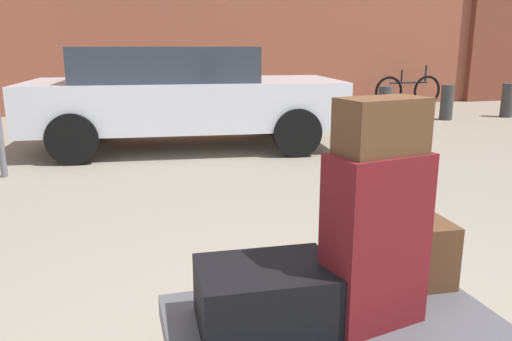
{
  "coord_description": "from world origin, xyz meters",
  "views": [
    {
      "loc": [
        -0.83,
        -1.75,
        1.45
      ],
      "look_at": [
        0.0,
        1.2,
        0.69
      ],
      "focal_mm": 35.73,
      "sensor_mm": 36.0,
      "label": 1
    }
  ],
  "objects_px": {
    "duffel_bag_brown_rear_right": "(389,254)",
    "bollard_kerb_near": "(316,107)",
    "duffel_bag_brown_topmost_pile": "(382,126)",
    "bollard_kerb_far": "(447,102)",
    "parked_car": "(181,94)",
    "bollard_kerb_mid": "(385,105)",
    "suitcase_black_rear_left": "(266,296)",
    "bollard_corner": "(508,100)",
    "suitcase_maroon_front_left": "(375,240)",
    "luggage_cart": "(333,333)",
    "bicycle_leaning": "(408,91)"
  },
  "relations": [
    {
      "from": "duffel_bag_brown_rear_right",
      "to": "bollard_kerb_near",
      "type": "xyz_separation_m",
      "value": [
        2.34,
        6.64,
        -0.15
      ]
    },
    {
      "from": "duffel_bag_brown_rear_right",
      "to": "duffel_bag_brown_topmost_pile",
      "type": "bearing_deg",
      "value": -126.72
    },
    {
      "from": "bollard_kerb_far",
      "to": "parked_car",
      "type": "bearing_deg",
      "value": -165.76
    },
    {
      "from": "bollard_kerb_near",
      "to": "bollard_kerb_mid",
      "type": "bearing_deg",
      "value": 0.0
    },
    {
      "from": "suitcase_black_rear_left",
      "to": "bollard_corner",
      "type": "xyz_separation_m",
      "value": [
        7.19,
        6.84,
        -0.13
      ]
    },
    {
      "from": "bollard_corner",
      "to": "bollard_kerb_mid",
      "type": "bearing_deg",
      "value": 180.0
    },
    {
      "from": "suitcase_maroon_front_left",
      "to": "bollard_kerb_far",
      "type": "relative_size",
      "value": 1.04
    },
    {
      "from": "suitcase_maroon_front_left",
      "to": "suitcase_black_rear_left",
      "type": "height_order",
      "value": "suitcase_maroon_front_left"
    },
    {
      "from": "duffel_bag_brown_topmost_pile",
      "to": "bollard_kerb_mid",
      "type": "xyz_separation_m",
      "value": [
        3.97,
        6.92,
        -0.81
      ]
    },
    {
      "from": "suitcase_black_rear_left",
      "to": "duffel_bag_brown_rear_right",
      "type": "relative_size",
      "value": 0.95
    },
    {
      "from": "duffel_bag_brown_rear_right",
      "to": "bollard_kerb_far",
      "type": "distance_m",
      "value": 8.37
    },
    {
      "from": "parked_car",
      "to": "bollard_kerb_far",
      "type": "distance_m",
      "value": 5.56
    },
    {
      "from": "bollard_corner",
      "to": "bollard_kerb_far",
      "type": "bearing_deg",
      "value": 180.0
    },
    {
      "from": "bollard_kerb_near",
      "to": "bollard_corner",
      "type": "distance_m",
      "value": 4.18
    },
    {
      "from": "bollard_kerb_mid",
      "to": "bollard_corner",
      "type": "relative_size",
      "value": 1.0
    },
    {
      "from": "luggage_cart",
      "to": "suitcase_black_rear_left",
      "type": "distance_m",
      "value": 0.35
    },
    {
      "from": "luggage_cart",
      "to": "bollard_corner",
      "type": "xyz_separation_m",
      "value": [
        6.9,
        6.87,
        0.07
      ]
    },
    {
      "from": "suitcase_maroon_front_left",
      "to": "duffel_bag_brown_rear_right",
      "type": "relative_size",
      "value": 1.23
    },
    {
      "from": "bicycle_leaning",
      "to": "bollard_kerb_mid",
      "type": "height_order",
      "value": "bicycle_leaning"
    },
    {
      "from": "suitcase_maroon_front_left",
      "to": "bollard_kerb_far",
      "type": "height_order",
      "value": "suitcase_maroon_front_left"
    },
    {
      "from": "bollard_kerb_far",
      "to": "bollard_kerb_near",
      "type": "bearing_deg",
      "value": 180.0
    },
    {
      "from": "bollard_kerb_near",
      "to": "bollard_kerb_far",
      "type": "xyz_separation_m",
      "value": [
        2.75,
        0.0,
        0.0
      ]
    },
    {
      "from": "suitcase_black_rear_left",
      "to": "parked_car",
      "type": "xyz_separation_m",
      "value": [
        0.39,
        5.48,
        0.29
      ]
    },
    {
      "from": "duffel_bag_brown_topmost_pile",
      "to": "bollard_kerb_far",
      "type": "height_order",
      "value": "duffel_bag_brown_topmost_pile"
    },
    {
      "from": "duffel_bag_brown_rear_right",
      "to": "bollard_kerb_near",
      "type": "bearing_deg",
      "value": 74.04
    },
    {
      "from": "suitcase_black_rear_left",
      "to": "bollard_kerb_near",
      "type": "height_order",
      "value": "bollard_kerb_near"
    },
    {
      "from": "parked_car",
      "to": "duffel_bag_brown_topmost_pile",
      "type": "bearing_deg",
      "value": -89.59
    },
    {
      "from": "suitcase_black_rear_left",
      "to": "bicycle_leaning",
      "type": "bearing_deg",
      "value": 58.18
    },
    {
      "from": "duffel_bag_brown_topmost_pile",
      "to": "suitcase_maroon_front_left",
      "type": "bearing_deg",
      "value": 0.0
    },
    {
      "from": "suitcase_maroon_front_left",
      "to": "duffel_bag_brown_topmost_pile",
      "type": "distance_m",
      "value": 0.46
    },
    {
      "from": "duffel_bag_brown_topmost_pile",
      "to": "bollard_kerb_mid",
      "type": "bearing_deg",
      "value": 49.17
    },
    {
      "from": "luggage_cart",
      "to": "bollard_kerb_near",
      "type": "xyz_separation_m",
      "value": [
        2.72,
        6.87,
        0.07
      ]
    },
    {
      "from": "bicycle_leaning",
      "to": "bollard_kerb_near",
      "type": "height_order",
      "value": "bicycle_leaning"
    },
    {
      "from": "bollard_kerb_far",
      "to": "suitcase_black_rear_left",
      "type": "bearing_deg",
      "value": -130.09
    },
    {
      "from": "parked_car",
      "to": "bicycle_leaning",
      "type": "height_order",
      "value": "parked_car"
    },
    {
      "from": "duffel_bag_brown_rear_right",
      "to": "duffel_bag_brown_topmost_pile",
      "type": "xyz_separation_m",
      "value": [
        -0.24,
        -0.28,
        0.66
      ]
    },
    {
      "from": "luggage_cart",
      "to": "bollard_corner",
      "type": "bearing_deg",
      "value": 44.87
    },
    {
      "from": "bicycle_leaning",
      "to": "bollard_kerb_mid",
      "type": "relative_size",
      "value": 2.58
    },
    {
      "from": "suitcase_maroon_front_left",
      "to": "duffel_bag_brown_topmost_pile",
      "type": "height_order",
      "value": "duffel_bag_brown_topmost_pile"
    },
    {
      "from": "bollard_kerb_mid",
      "to": "bollard_kerb_far",
      "type": "height_order",
      "value": "same"
    },
    {
      "from": "suitcase_maroon_front_left",
      "to": "bollard_corner",
      "type": "height_order",
      "value": "suitcase_maroon_front_left"
    },
    {
      "from": "luggage_cart",
      "to": "duffel_bag_brown_rear_right",
      "type": "bearing_deg",
      "value": 30.93
    },
    {
      "from": "duffel_bag_brown_rear_right",
      "to": "bicycle_leaning",
      "type": "bearing_deg",
      "value": 61.12
    },
    {
      "from": "parked_car",
      "to": "suitcase_black_rear_left",
      "type": "bearing_deg",
      "value": -94.04
    },
    {
      "from": "luggage_cart",
      "to": "suitcase_maroon_front_left",
      "type": "relative_size",
      "value": 1.94
    },
    {
      "from": "bollard_kerb_mid",
      "to": "bollard_corner",
      "type": "height_order",
      "value": "same"
    },
    {
      "from": "duffel_bag_brown_topmost_pile",
      "to": "bollard_kerb_near",
      "type": "distance_m",
      "value": 7.43
    },
    {
      "from": "luggage_cart",
      "to": "bollard_kerb_mid",
      "type": "bearing_deg",
      "value": 59.1
    },
    {
      "from": "duffel_bag_brown_topmost_pile",
      "to": "parked_car",
      "type": "distance_m",
      "value": 5.57
    },
    {
      "from": "bicycle_leaning",
      "to": "suitcase_black_rear_left",
      "type": "bearing_deg",
      "value": -124.72
    }
  ]
}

